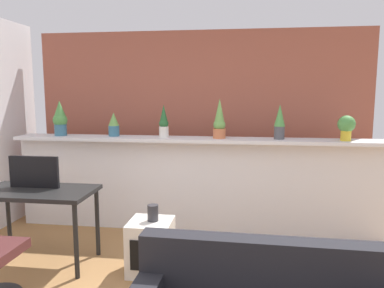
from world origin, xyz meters
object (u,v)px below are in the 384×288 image
at_px(potted_plant_0, 60,119).
at_px(vase_on_shelf, 153,213).
at_px(potted_plant_2, 164,123).
at_px(side_cube_shelf, 151,247).
at_px(tv_monitor, 34,172).
at_px(desk, 38,198).
at_px(potted_plant_5, 346,126).
at_px(potted_plant_1, 114,124).
at_px(potted_plant_4, 280,121).
at_px(potted_plant_3, 219,121).

bearing_deg(potted_plant_0, vase_on_shelf, -37.05).
relative_size(potted_plant_0, vase_on_shelf, 2.87).
bearing_deg(potted_plant_2, side_cube_shelf, -84.79).
xyz_separation_m(potted_plant_0, tv_monitor, (0.21, -0.99, -0.46)).
distance_m(potted_plant_0, potted_plant_2, 1.32).
distance_m(desk, side_cube_shelf, 1.22).
bearing_deg(potted_plant_5, side_cube_shelf, -151.60).
distance_m(potted_plant_1, potted_plant_2, 0.64).
height_order(potted_plant_0, tv_monitor, potted_plant_0).
bearing_deg(potted_plant_4, tv_monitor, -158.01).
distance_m(potted_plant_4, tv_monitor, 2.70).
bearing_deg(vase_on_shelf, potted_plant_2, 96.42).
distance_m(potted_plant_3, tv_monitor, 2.08).
relative_size(potted_plant_4, desk, 0.37).
distance_m(potted_plant_1, desk, 1.33).
relative_size(tv_monitor, side_cube_shelf, 1.02).
xyz_separation_m(potted_plant_3, vase_on_shelf, (-0.55, -1.08, -0.78)).
height_order(potted_plant_2, potted_plant_5, potted_plant_2).
relative_size(potted_plant_1, vase_on_shelf, 1.92).
bearing_deg(tv_monitor, side_cube_shelf, -5.81).
bearing_deg(desk, potted_plant_0, 104.74).
bearing_deg(potted_plant_5, potted_plant_2, 179.07).
height_order(potted_plant_3, desk, potted_plant_3).
height_order(potted_plant_3, potted_plant_5, potted_plant_3).
relative_size(potted_plant_0, potted_plant_1, 1.49).
xyz_separation_m(potted_plant_3, side_cube_shelf, (-0.57, -1.10, -1.11)).
bearing_deg(tv_monitor, potted_plant_4, 21.99).
relative_size(potted_plant_0, side_cube_shelf, 0.87).
bearing_deg(potted_plant_1, potted_plant_4, -0.69).
xyz_separation_m(potted_plant_3, potted_plant_5, (1.42, -0.03, -0.04)).
distance_m(potted_plant_0, potted_plant_1, 0.69).
bearing_deg(potted_plant_4, potted_plant_0, -179.76).
relative_size(potted_plant_0, potted_plant_3, 0.93).
height_order(potted_plant_0, potted_plant_4, potted_plant_0).
xyz_separation_m(potted_plant_4, tv_monitor, (-2.47, -1.00, -0.45)).
distance_m(potted_plant_2, potted_plant_4, 1.36).
height_order(tv_monitor, vase_on_shelf, tv_monitor).
xyz_separation_m(potted_plant_1, side_cube_shelf, (0.74, -1.14, -1.05)).
height_order(potted_plant_5, vase_on_shelf, potted_plant_5).
bearing_deg(tv_monitor, potted_plant_1, 65.26).
xyz_separation_m(potted_plant_2, vase_on_shelf, (0.12, -1.09, -0.76)).
distance_m(potted_plant_1, vase_on_shelf, 1.54).
distance_m(potted_plant_5, vase_on_shelf, 2.35).
xyz_separation_m(potted_plant_2, potted_plant_5, (2.09, -0.03, -0.01)).
relative_size(potted_plant_0, potted_plant_4, 1.08).
height_order(potted_plant_1, vase_on_shelf, potted_plant_1).
bearing_deg(potted_plant_2, potted_plant_3, -0.18).
height_order(potted_plant_2, potted_plant_4, potted_plant_4).
xyz_separation_m(potted_plant_0, potted_plant_1, (0.68, 0.04, -0.07)).
distance_m(potted_plant_2, tv_monitor, 1.54).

